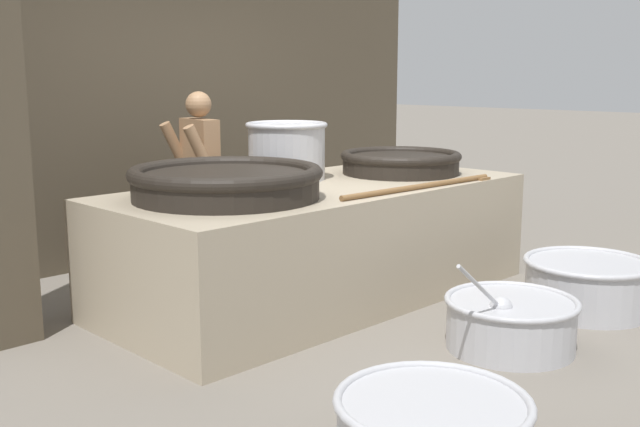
# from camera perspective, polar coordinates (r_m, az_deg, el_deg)

# --- Properties ---
(ground_plane) EXTENTS (60.00, 60.00, 0.00)m
(ground_plane) POSITION_cam_1_polar(r_m,az_deg,el_deg) (5.80, 0.00, -6.29)
(ground_plane) COLOR slate
(back_wall) EXTENTS (6.68, 0.24, 3.58)m
(back_wall) POSITION_cam_1_polar(r_m,az_deg,el_deg) (7.21, -12.23, 11.20)
(back_wall) COLOR #4C4233
(back_wall) RESTS_ON ground_plane
(hearth_platform) EXTENTS (3.32, 1.50, 0.86)m
(hearth_platform) POSITION_cam_1_polar(r_m,az_deg,el_deg) (5.69, 0.00, -2.13)
(hearth_platform) COLOR tan
(hearth_platform) RESTS_ON ground_plane
(giant_wok_near) EXTENTS (1.30, 1.30, 0.22)m
(giant_wok_near) POSITION_cam_1_polar(r_m,az_deg,el_deg) (5.03, -7.18, 2.48)
(giant_wok_near) COLOR black
(giant_wok_near) RESTS_ON hearth_platform
(giant_wok_far) EXTENTS (1.01, 1.01, 0.19)m
(giant_wok_far) POSITION_cam_1_polar(r_m,az_deg,el_deg) (6.30, 6.19, 3.95)
(giant_wok_far) COLOR black
(giant_wok_far) RESTS_ON hearth_platform
(stock_pot) EXTENTS (0.64, 0.64, 0.45)m
(stock_pot) POSITION_cam_1_polar(r_m,az_deg,el_deg) (5.92, -2.56, 4.89)
(stock_pot) COLOR #B7B7BC
(stock_pot) RESTS_ON hearth_platform
(stirring_paddle) EXTENTS (1.60, 0.14, 0.04)m
(stirring_paddle) POSITION_cam_1_polar(r_m,az_deg,el_deg) (5.52, 8.08, 2.11)
(stirring_paddle) COLOR brown
(stirring_paddle) RESTS_ON hearth_platform
(cook) EXTENTS (0.41, 0.60, 1.55)m
(cook) POSITION_cam_1_polar(r_m,az_deg,el_deg) (6.35, -9.15, 2.77)
(cook) COLOR #9E7551
(cook) RESTS_ON ground_plane
(prep_bowl_vegetables) EXTENTS (1.07, 0.83, 0.67)m
(prep_bowl_vegetables) POSITION_cam_1_polar(r_m,az_deg,el_deg) (4.82, 14.32, -7.92)
(prep_bowl_vegetables) COLOR #B7B7BC
(prep_bowl_vegetables) RESTS_ON ground_plane
(prep_bowl_meat) EXTENTS (0.87, 0.87, 0.31)m
(prep_bowl_meat) POSITION_cam_1_polar(r_m,az_deg,el_deg) (3.41, 8.55, -15.80)
(prep_bowl_meat) COLOR #B7B7BC
(prep_bowl_meat) RESTS_ON ground_plane
(prep_bowl_extra) EXTENTS (0.91, 0.91, 0.38)m
(prep_bowl_extra) POSITION_cam_1_polar(r_m,az_deg,el_deg) (5.73, 19.68, -4.97)
(prep_bowl_extra) COLOR #B7B7BC
(prep_bowl_extra) RESTS_ON ground_plane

